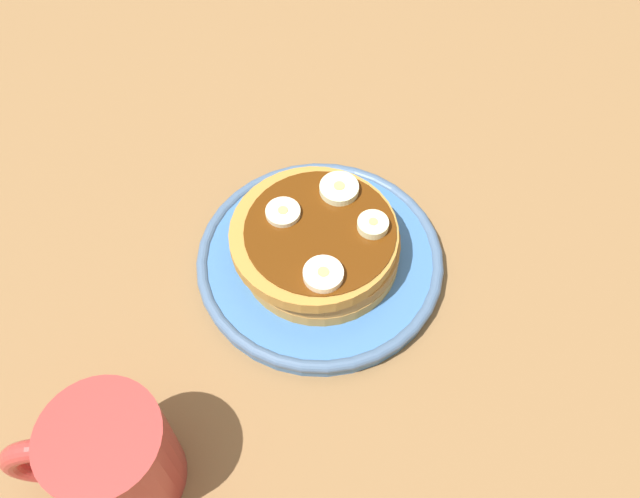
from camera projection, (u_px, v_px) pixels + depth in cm
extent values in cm
cube|color=olive|center=(320.00, 274.00, 63.40)|extent=(140.00, 140.00, 3.00)
cylinder|color=#3F72B2|center=(320.00, 261.00, 61.51)|extent=(22.24, 22.24, 1.57)
torus|color=#496588|center=(320.00, 258.00, 61.05)|extent=(22.67, 22.67, 1.10)
cylinder|color=#C39045|center=(320.00, 253.00, 60.25)|extent=(14.33, 14.33, 1.37)
cylinder|color=#AF7939|center=(319.00, 241.00, 59.31)|extent=(14.26, 14.26, 1.37)
cylinder|color=#BD8638|center=(314.00, 236.00, 57.95)|extent=(14.77, 14.77, 1.37)
cylinder|color=#592B0A|center=(320.00, 230.00, 57.38)|extent=(13.24, 13.24, 0.16)
cylinder|color=#EBF3BC|center=(339.00, 189.00, 59.46)|extent=(3.53, 3.53, 0.88)
cylinder|color=tan|center=(339.00, 186.00, 59.06)|extent=(0.99, 0.99, 0.08)
cylinder|color=beige|center=(283.00, 213.00, 58.12)|extent=(3.08, 3.08, 0.67)
cylinder|color=tan|center=(283.00, 210.00, 57.81)|extent=(0.86, 0.86, 0.08)
cylinder|color=#F6E4BF|center=(329.00, 274.00, 54.48)|extent=(3.37, 3.37, 0.85)
cylinder|color=tan|center=(329.00, 271.00, 54.09)|extent=(0.94, 0.94, 0.08)
cylinder|color=#EFEFB3|center=(373.00, 226.00, 57.14)|extent=(2.72, 2.72, 0.96)
cylinder|color=tan|center=(373.00, 222.00, 56.70)|extent=(0.76, 0.76, 0.08)
cylinder|color=#B23833|center=(116.00, 458.00, 47.36)|extent=(8.61, 8.61, 9.72)
cylinder|color=black|center=(101.00, 441.00, 44.13)|extent=(7.32, 7.32, 0.58)
torus|color=#B23833|center=(52.00, 462.00, 47.21)|extent=(6.99, 1.55, 6.99)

